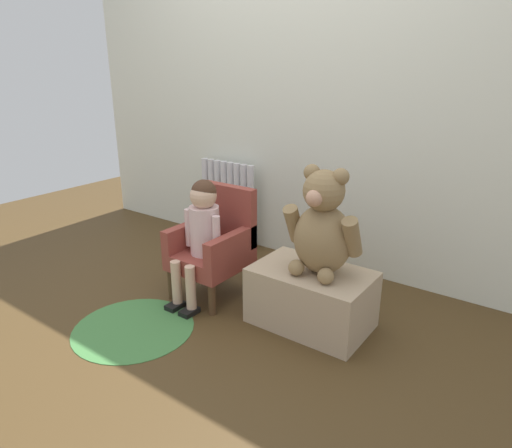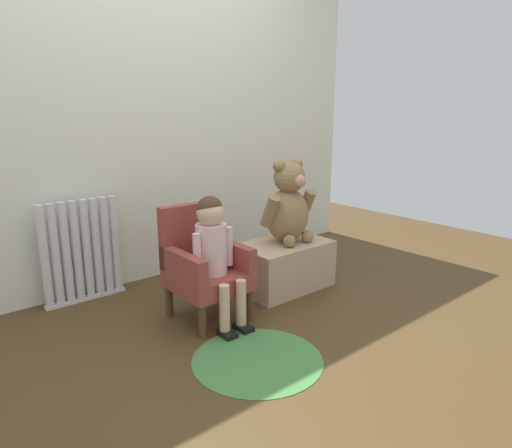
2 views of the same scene
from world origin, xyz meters
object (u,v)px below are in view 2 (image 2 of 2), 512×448
object	(u,v)px
radiator	(82,252)
large_teddy_bear	(288,206)
child_armchair	(203,264)
low_bench	(284,265)
child_figure	(214,243)
floor_rug	(257,359)

from	to	relation	value
radiator	large_teddy_bear	bearing A→B (deg)	-29.37
child_armchair	low_bench	distance (m)	0.66
child_armchair	low_bench	size ratio (longest dim) A/B	1.05
radiator	child_armchair	distance (m)	0.80
low_bench	large_teddy_bear	size ratio (longest dim) A/B	1.11
low_bench	large_teddy_bear	distance (m)	0.40
child_figure	radiator	bearing A→B (deg)	120.11
low_bench	large_teddy_bear	bearing A→B (deg)	12.35
child_armchair	radiator	bearing A→B (deg)	123.99
child_armchair	large_teddy_bear	distance (m)	0.73
radiator	low_bench	world-z (taller)	radiator
radiator	child_figure	world-z (taller)	child_figure
child_figure	large_teddy_bear	distance (m)	0.71
floor_rug	child_armchair	bearing A→B (deg)	81.90
floor_rug	large_teddy_bear	bearing A→B (deg)	37.99
radiator	low_bench	distance (m)	1.28
large_teddy_bear	low_bench	bearing A→B (deg)	-167.65
radiator	low_bench	xyz separation A→B (m)	(1.09, -0.65, -0.16)
radiator	large_teddy_bear	xyz separation A→B (m)	(1.13, -0.64, 0.24)
low_bench	large_teddy_bear	xyz separation A→B (m)	(0.04, 0.01, 0.40)
child_armchair	large_teddy_bear	world-z (taller)	large_teddy_bear
radiator	large_teddy_bear	size ratio (longest dim) A/B	1.16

